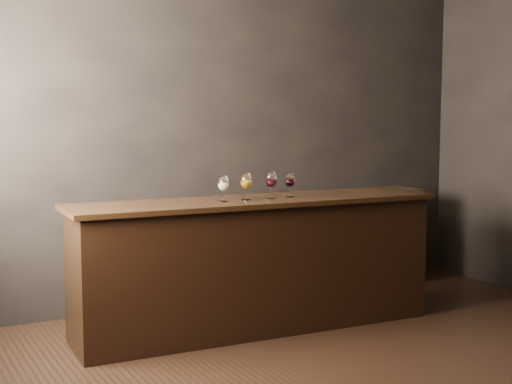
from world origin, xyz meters
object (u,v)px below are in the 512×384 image
bar_counter (256,266)px  glass_white (223,184)px  back_bar_shelf (301,244)px  glass_red_a (271,180)px  glass_red_b (290,181)px  glass_amber (246,182)px

bar_counter → glass_white: bearing=-170.6°
back_bar_shelf → glass_red_a: (-0.74, -0.76, 0.67)m
back_bar_shelf → glass_white: glass_white is taller
glass_white → back_bar_shelf: bearing=33.6°
back_bar_shelf → glass_red_a: size_ratio=12.33×
bar_counter → glass_red_a: glass_red_a is taller
bar_counter → back_bar_shelf: size_ratio=1.08×
glass_white → glass_red_b: bearing=2.0°
glass_white → glass_red_a: glass_red_a is taller
glass_white → glass_red_a: 0.39m
bar_counter → glass_red_b: glass_red_b is taller
bar_counter → glass_red_b: (0.29, -0.01, 0.63)m
glass_white → glass_red_a: (0.39, -0.00, 0.01)m
bar_counter → back_bar_shelf: (0.85, 0.72, -0.02)m
glass_red_a → glass_red_b: (0.18, 0.02, -0.01)m
back_bar_shelf → glass_white: bearing=-146.4°
glass_amber → glass_red_a: (0.20, -0.01, 0.00)m
glass_white → glass_amber: (0.19, 0.01, 0.01)m
glass_red_a → glass_red_b: glass_red_a is taller
glass_red_a → glass_amber: bearing=175.9°
glass_white → glass_amber: bearing=3.0°
glass_white → glass_amber: size_ratio=0.94×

